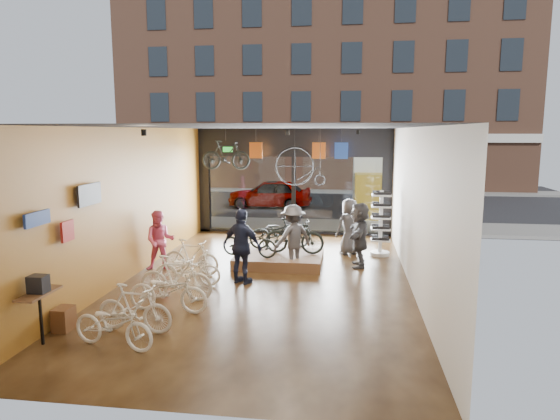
% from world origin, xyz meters
% --- Properties ---
extents(ground_plane, '(7.00, 12.00, 0.04)m').
position_xyz_m(ground_plane, '(0.00, 0.00, -0.02)').
color(ground_plane, black).
rests_on(ground_plane, ground).
extents(ceiling, '(7.00, 12.00, 0.04)m').
position_xyz_m(ceiling, '(0.00, 0.00, 3.82)').
color(ceiling, black).
rests_on(ceiling, ground).
extents(wall_left, '(0.04, 12.00, 3.80)m').
position_xyz_m(wall_left, '(-3.52, 0.00, 1.90)').
color(wall_left, '#AA7922').
rests_on(wall_left, ground).
extents(wall_right, '(0.04, 12.00, 3.80)m').
position_xyz_m(wall_right, '(3.52, 0.00, 1.90)').
color(wall_right, beige).
rests_on(wall_right, ground).
extents(wall_back, '(7.00, 0.04, 3.80)m').
position_xyz_m(wall_back, '(0.00, -6.02, 1.90)').
color(wall_back, beige).
rests_on(wall_back, ground).
extents(storefront, '(7.00, 0.26, 3.80)m').
position_xyz_m(storefront, '(0.00, 6.00, 1.90)').
color(storefront, black).
rests_on(storefront, ground).
extents(exit_sign, '(0.35, 0.06, 0.18)m').
position_xyz_m(exit_sign, '(-2.40, 5.88, 3.05)').
color(exit_sign, '#198C26').
rests_on(exit_sign, storefront).
extents(street_road, '(30.00, 18.00, 0.02)m').
position_xyz_m(street_road, '(0.00, 15.00, -0.01)').
color(street_road, black).
rests_on(street_road, ground).
extents(sidewalk_near, '(30.00, 2.40, 0.12)m').
position_xyz_m(sidewalk_near, '(0.00, 7.20, 0.06)').
color(sidewalk_near, slate).
rests_on(sidewalk_near, ground).
extents(sidewalk_far, '(30.00, 2.00, 0.12)m').
position_xyz_m(sidewalk_far, '(0.00, 19.00, 0.06)').
color(sidewalk_far, slate).
rests_on(sidewalk_far, ground).
extents(opposite_building, '(26.00, 5.00, 14.00)m').
position_xyz_m(opposite_building, '(0.00, 21.50, 7.00)').
color(opposite_building, brown).
rests_on(opposite_building, ground).
extents(street_car, '(4.07, 1.64, 1.39)m').
position_xyz_m(street_car, '(-1.83, 12.00, 0.69)').
color(street_car, gray).
rests_on(street_car, street_road).
extents(box_truck, '(2.42, 7.25, 2.86)m').
position_xyz_m(box_truck, '(3.39, 11.00, 1.43)').
color(box_truck, silver).
rests_on(box_truck, street_road).
extents(floor_bike_0, '(1.67, 0.88, 0.84)m').
position_xyz_m(floor_bike_0, '(-1.99, -4.19, 0.42)').
color(floor_bike_0, silver).
rests_on(floor_bike_0, ground_plane).
extents(floor_bike_1, '(1.56, 0.60, 0.92)m').
position_xyz_m(floor_bike_1, '(-1.93, -3.49, 0.46)').
color(floor_bike_1, silver).
rests_on(floor_bike_1, ground_plane).
extents(floor_bike_2, '(1.73, 0.69, 0.89)m').
position_xyz_m(floor_bike_2, '(-1.68, -2.40, 0.45)').
color(floor_bike_2, silver).
rests_on(floor_bike_2, ground_plane).
extents(floor_bike_3, '(1.69, 0.54, 1.01)m').
position_xyz_m(floor_bike_3, '(-1.77, -1.67, 0.50)').
color(floor_bike_3, silver).
rests_on(floor_bike_3, ground_plane).
extents(floor_bike_4, '(1.64, 0.68, 0.84)m').
position_xyz_m(floor_bike_4, '(-1.83, -0.65, 0.42)').
color(floor_bike_4, silver).
rests_on(floor_bike_4, ground_plane).
extents(floor_bike_5, '(1.59, 0.66, 0.92)m').
position_xyz_m(floor_bike_5, '(-2.06, 0.34, 0.46)').
color(floor_bike_5, silver).
rests_on(floor_bike_5, ground_plane).
extents(display_platform, '(2.40, 1.80, 0.30)m').
position_xyz_m(display_platform, '(0.09, 1.58, 0.15)').
color(display_platform, '#533C1D').
rests_on(display_platform, ground_plane).
extents(display_bike_left, '(1.65, 0.83, 0.83)m').
position_xyz_m(display_bike_left, '(-0.68, 1.19, 0.71)').
color(display_bike_left, black).
rests_on(display_bike_left, display_platform).
extents(display_bike_mid, '(1.69, 0.56, 1.00)m').
position_xyz_m(display_bike_mid, '(0.49, 1.70, 0.80)').
color(display_bike_mid, black).
rests_on(display_bike_mid, display_platform).
extents(display_bike_right, '(1.92, 1.14, 0.95)m').
position_xyz_m(display_bike_right, '(0.02, 2.30, 0.78)').
color(display_bike_right, black).
rests_on(display_bike_right, display_platform).
extents(customer_1, '(0.91, 0.79, 1.62)m').
position_xyz_m(customer_1, '(-3.00, 0.59, 0.81)').
color(customer_1, '#CC4C72').
rests_on(customer_1, ground_plane).
extents(customer_2, '(1.18, 0.83, 1.86)m').
position_xyz_m(customer_2, '(-0.57, -0.27, 0.93)').
color(customer_2, '#161C33').
rests_on(customer_2, ground_plane).
extents(customer_3, '(1.29, 1.23, 1.76)m').
position_xyz_m(customer_3, '(0.52, 1.19, 0.88)').
color(customer_3, '#3F3F44').
rests_on(customer_3, ground_plane).
extents(customer_4, '(0.99, 0.89, 1.70)m').
position_xyz_m(customer_4, '(2.02, 3.07, 0.85)').
color(customer_4, '#3F3F44').
rests_on(customer_4, ground_plane).
extents(customer_5, '(0.54, 1.66, 1.79)m').
position_xyz_m(customer_5, '(2.29, 1.69, 0.89)').
color(customer_5, '#3F3F44').
rests_on(customer_5, ground_plane).
extents(sunglasses_rack, '(0.59, 0.49, 1.96)m').
position_xyz_m(sunglasses_rack, '(2.95, 3.06, 0.98)').
color(sunglasses_rack, white).
rests_on(sunglasses_rack, ground_plane).
extents(wall_merch, '(0.40, 2.40, 2.60)m').
position_xyz_m(wall_merch, '(-3.38, -3.50, 1.30)').
color(wall_merch, navy).
rests_on(wall_merch, wall_left).
extents(penny_farthing, '(1.61, 0.06, 1.29)m').
position_xyz_m(penny_farthing, '(0.44, 4.66, 2.50)').
color(penny_farthing, black).
rests_on(penny_farthing, ceiling).
extents(hung_bike, '(1.62, 0.62, 0.95)m').
position_xyz_m(hung_bike, '(-2.05, 4.20, 2.93)').
color(hung_bike, black).
rests_on(hung_bike, ceiling).
extents(jersey_left, '(0.45, 0.03, 0.55)m').
position_xyz_m(jersey_left, '(-1.24, 5.20, 3.05)').
color(jersey_left, '#CC5919').
rests_on(jersey_left, ceiling).
extents(jersey_mid, '(0.45, 0.03, 0.55)m').
position_xyz_m(jersey_mid, '(0.94, 5.20, 3.05)').
color(jersey_mid, '#CC5919').
rests_on(jersey_mid, ceiling).
extents(jersey_right, '(0.45, 0.03, 0.55)m').
position_xyz_m(jersey_right, '(1.70, 5.20, 3.05)').
color(jersey_right, '#1E3F99').
rests_on(jersey_right, ceiling).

